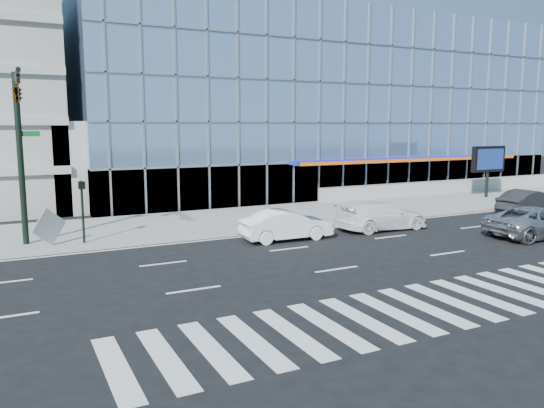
{
  "coord_description": "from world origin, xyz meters",
  "views": [
    {
      "loc": [
        -11.63,
        -21.31,
        5.73
      ],
      "look_at": [
        0.61,
        3.0,
        1.69
      ],
      "focal_mm": 35.0,
      "sensor_mm": 36.0,
      "label": 1
    }
  ],
  "objects_px": {
    "marquee_sign": "(488,160)",
    "silver_suv": "(538,222)",
    "white_suv": "(381,216)",
    "white_sedan": "(286,225)",
    "traffic_signal": "(18,115)",
    "tilted_panel": "(49,227)",
    "dark_sedan": "(528,202)",
    "ped_signal_post": "(82,202)"
  },
  "relations": [
    {
      "from": "marquee_sign",
      "to": "white_sedan",
      "type": "distance_m",
      "value": 22.21
    },
    {
      "from": "traffic_signal",
      "to": "ped_signal_post",
      "type": "xyz_separation_m",
      "value": [
        2.5,
        0.37,
        -4.02
      ]
    },
    {
      "from": "marquee_sign",
      "to": "traffic_signal",
      "type": "bearing_deg",
      "value": -174.08
    },
    {
      "from": "ped_signal_post",
      "to": "tilted_panel",
      "type": "distance_m",
      "value": 1.86
    },
    {
      "from": "silver_suv",
      "to": "white_sedan",
      "type": "distance_m",
      "value": 13.09
    },
    {
      "from": "marquee_sign",
      "to": "tilted_panel",
      "type": "bearing_deg",
      "value": -174.66
    },
    {
      "from": "traffic_signal",
      "to": "white_sedan",
      "type": "xyz_separation_m",
      "value": [
        11.8,
        -2.77,
        -5.39
      ]
    },
    {
      "from": "tilted_panel",
      "to": "dark_sedan",
      "type": "bearing_deg",
      "value": -37.41
    },
    {
      "from": "silver_suv",
      "to": "white_sedan",
      "type": "bearing_deg",
      "value": 69.97
    },
    {
      "from": "marquee_sign",
      "to": "tilted_panel",
      "type": "xyz_separation_m",
      "value": [
        -32.01,
        -2.99,
        -2.0
      ]
    },
    {
      "from": "white_sedan",
      "to": "tilted_panel",
      "type": "distance_m",
      "value": 11.28
    },
    {
      "from": "white_suv",
      "to": "tilted_panel",
      "type": "distance_m",
      "value": 17.12
    },
    {
      "from": "white_suv",
      "to": "white_sedan",
      "type": "xyz_separation_m",
      "value": [
        -6.0,
        0.0,
        -0.01
      ]
    },
    {
      "from": "dark_sedan",
      "to": "white_sedan",
      "type": "bearing_deg",
      "value": 83.83
    },
    {
      "from": "white_suv",
      "to": "tilted_panel",
      "type": "height_order",
      "value": "tilted_panel"
    },
    {
      "from": "silver_suv",
      "to": "white_suv",
      "type": "relative_size",
      "value": 1.06
    },
    {
      "from": "marquee_sign",
      "to": "tilted_panel",
      "type": "distance_m",
      "value": 32.22
    },
    {
      "from": "marquee_sign",
      "to": "silver_suv",
      "type": "xyz_separation_m",
      "value": [
        -9.2,
        -11.42,
        -2.27
      ]
    },
    {
      "from": "white_sedan",
      "to": "tilted_panel",
      "type": "bearing_deg",
      "value": 75.72
    },
    {
      "from": "traffic_signal",
      "to": "tilted_panel",
      "type": "distance_m",
      "value": 5.21
    },
    {
      "from": "silver_suv",
      "to": "white_sedan",
      "type": "height_order",
      "value": "silver_suv"
    },
    {
      "from": "traffic_signal",
      "to": "white_suv",
      "type": "relative_size",
      "value": 1.49
    },
    {
      "from": "white_suv",
      "to": "marquee_sign",
      "type": "bearing_deg",
      "value": -66.44
    },
    {
      "from": "marquee_sign",
      "to": "white_suv",
      "type": "distance_m",
      "value": 16.57
    },
    {
      "from": "traffic_signal",
      "to": "marquee_sign",
      "type": "relative_size",
      "value": 2.0
    },
    {
      "from": "silver_suv",
      "to": "white_suv",
      "type": "height_order",
      "value": "silver_suv"
    },
    {
      "from": "ped_signal_post",
      "to": "silver_suv",
      "type": "height_order",
      "value": "ped_signal_post"
    },
    {
      "from": "silver_suv",
      "to": "dark_sedan",
      "type": "relative_size",
      "value": 1.2
    },
    {
      "from": "silver_suv",
      "to": "white_suv",
      "type": "xyz_separation_m",
      "value": [
        -6.0,
        5.23,
        -0.01
      ]
    },
    {
      "from": "ped_signal_post",
      "to": "marquee_sign",
      "type": "distance_m",
      "value": 30.67
    },
    {
      "from": "white_suv",
      "to": "silver_suv",
      "type": "bearing_deg",
      "value": -129.66
    },
    {
      "from": "dark_sedan",
      "to": "white_suv",
      "type": "bearing_deg",
      "value": 83.83
    },
    {
      "from": "ped_signal_post",
      "to": "white_suv",
      "type": "relative_size",
      "value": 0.56
    },
    {
      "from": "traffic_signal",
      "to": "white_sedan",
      "type": "relative_size",
      "value": 1.71
    },
    {
      "from": "ped_signal_post",
      "to": "dark_sedan",
      "type": "height_order",
      "value": "ped_signal_post"
    },
    {
      "from": "traffic_signal",
      "to": "tilted_panel",
      "type": "xyz_separation_m",
      "value": [
        0.98,
        0.43,
        -5.1
      ]
    },
    {
      "from": "traffic_signal",
      "to": "ped_signal_post",
      "type": "bearing_deg",
      "value": 8.52
    },
    {
      "from": "marquee_sign",
      "to": "silver_suv",
      "type": "relative_size",
      "value": 0.7
    },
    {
      "from": "marquee_sign",
      "to": "tilted_panel",
      "type": "relative_size",
      "value": 3.08
    },
    {
      "from": "traffic_signal",
      "to": "white_sedan",
      "type": "bearing_deg",
      "value": -13.21
    },
    {
      "from": "ped_signal_post",
      "to": "marquee_sign",
      "type": "xyz_separation_m",
      "value": [
        30.5,
        3.05,
        0.93
      ]
    },
    {
      "from": "silver_suv",
      "to": "tilted_panel",
      "type": "xyz_separation_m",
      "value": [
        -22.81,
        8.43,
        0.27
      ]
    }
  ]
}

